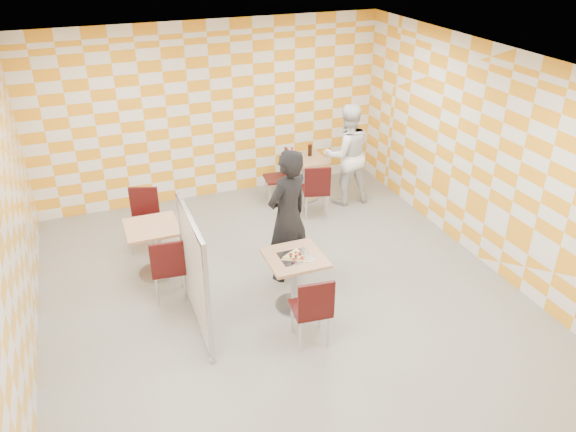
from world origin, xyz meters
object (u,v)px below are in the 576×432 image
(main_table, at_px, (295,273))
(man_white, at_px, (347,154))
(partition, at_px, (195,273))
(chair_empty_near, at_px, (168,265))
(chair_main_front, at_px, (313,307))
(empty_table, at_px, (154,241))
(chair_second_front, at_px, (316,187))
(chair_empty_far, at_px, (144,214))
(man_dark, at_px, (288,216))
(sport_bottle, at_px, (292,154))
(second_table, at_px, (304,171))
(chair_second_side, at_px, (283,173))
(soda_bottle, at_px, (310,150))

(main_table, xyz_separation_m, man_white, (1.93, 2.49, 0.36))
(partition, bearing_deg, chair_empty_near, 107.45)
(chair_main_front, bearing_deg, empty_table, 123.72)
(chair_second_front, xyz_separation_m, chair_empty_near, (-2.66, -1.43, 0.00))
(empty_table, relative_size, man_white, 0.43)
(main_table, bearing_deg, chair_empty_far, 124.76)
(man_dark, bearing_deg, chair_main_front, 55.63)
(partition, bearing_deg, man_dark, 25.25)
(sport_bottle, bearing_deg, chair_second_front, -82.67)
(second_table, bearing_deg, chair_empty_near, -141.67)
(main_table, bearing_deg, chair_main_front, -95.90)
(chair_second_front, height_order, partition, partition)
(empty_table, xyz_separation_m, chair_main_front, (1.43, -2.15, 0.04))
(chair_second_side, xyz_separation_m, chair_empty_near, (-2.36, -2.18, 0.00))
(empty_table, bearing_deg, second_table, 27.41)
(main_table, distance_m, empty_table, 2.06)
(empty_table, height_order, chair_main_front, chair_main_front)
(chair_second_front, distance_m, sport_bottle, 0.87)
(chair_empty_far, height_order, partition, partition)
(second_table, xyz_separation_m, chair_main_front, (-1.39, -3.61, 0.04))
(man_dark, bearing_deg, soda_bottle, -144.20)
(empty_table, distance_m, chair_second_front, 2.82)
(chair_main_front, height_order, man_dark, man_dark)
(main_table, xyz_separation_m, sport_bottle, (1.12, 2.93, 0.33))
(main_table, bearing_deg, sport_bottle, 69.15)
(partition, xyz_separation_m, soda_bottle, (2.68, 2.91, 0.06))
(partition, distance_m, man_dark, 1.56)
(chair_main_front, height_order, soda_bottle, soda_bottle)
(chair_second_front, bearing_deg, main_table, -119.99)
(second_table, relative_size, sport_bottle, 3.75)
(chair_second_front, bearing_deg, second_table, 83.08)
(man_dark, bearing_deg, sport_bottle, -137.42)
(chair_empty_far, height_order, man_dark, man_dark)
(main_table, height_order, sport_bottle, sport_bottle)
(second_table, distance_m, chair_empty_near, 3.51)
(chair_empty_near, bearing_deg, partition, -72.55)
(empty_table, height_order, chair_second_front, chair_second_front)
(man_dark, relative_size, soda_bottle, 8.09)
(chair_main_front, distance_m, sport_bottle, 3.88)
(sport_bottle, bearing_deg, chair_empty_near, -138.69)
(partition, height_order, sport_bottle, partition)
(main_table, height_order, chair_second_side, chair_second_side)
(chair_second_front, height_order, chair_empty_far, same)
(chair_empty_near, bearing_deg, main_table, -25.36)
(second_table, distance_m, sport_bottle, 0.39)
(sport_bottle, bearing_deg, chair_main_front, -107.97)
(main_table, distance_m, partition, 1.26)
(main_table, relative_size, chair_second_front, 0.81)
(empty_table, bearing_deg, chair_main_front, -56.28)
(chair_second_side, xyz_separation_m, man_white, (1.02, -0.37, 0.33))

